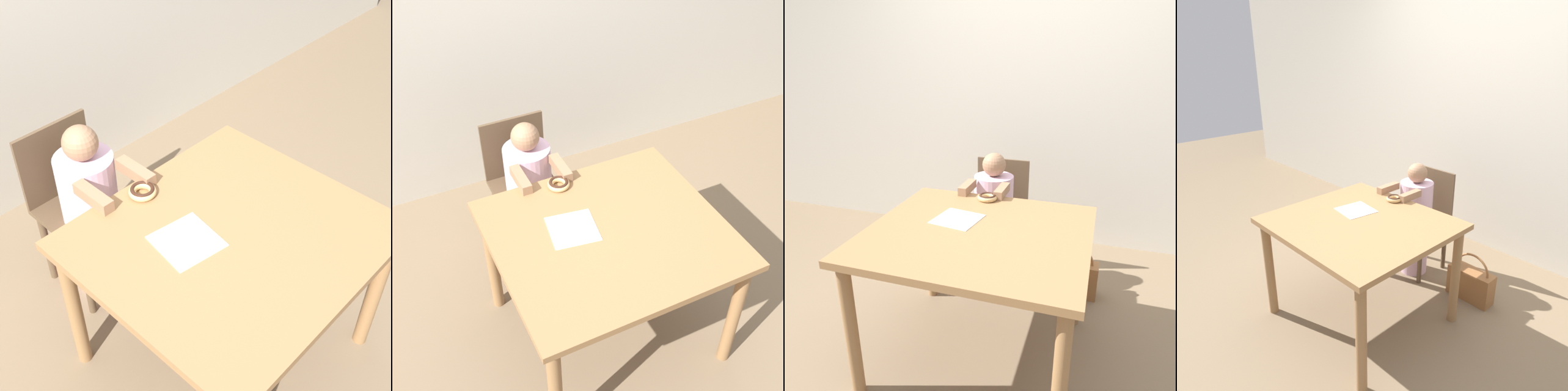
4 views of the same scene
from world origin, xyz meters
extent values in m
plane|color=#7A664C|center=(0.00, 0.00, 0.00)|extent=(12.00, 12.00, 0.00)
cube|color=beige|center=(0.00, 1.52, 1.25)|extent=(8.00, 0.05, 2.50)
cube|color=olive|center=(0.00, 0.00, 0.71)|extent=(1.04, 0.95, 0.03)
cylinder|color=olive|center=(-0.46, -0.41, 0.35)|extent=(0.06, 0.06, 0.69)
cylinder|color=olive|center=(0.46, -0.41, 0.35)|extent=(0.06, 0.06, 0.69)
cylinder|color=olive|center=(-0.46, 0.41, 0.35)|extent=(0.06, 0.06, 0.69)
cylinder|color=olive|center=(0.46, 0.41, 0.35)|extent=(0.06, 0.06, 0.69)
cube|color=brown|center=(-0.13, 0.75, 0.44)|extent=(0.37, 0.38, 0.03)
cube|color=brown|center=(-0.13, 0.93, 0.64)|extent=(0.37, 0.02, 0.37)
cylinder|color=brown|center=(-0.28, 0.59, 0.22)|extent=(0.04, 0.04, 0.43)
cylinder|color=brown|center=(0.02, 0.59, 0.22)|extent=(0.04, 0.04, 0.43)
cylinder|color=brown|center=(-0.28, 0.90, 0.22)|extent=(0.04, 0.04, 0.43)
cylinder|color=brown|center=(0.02, 0.90, 0.22)|extent=(0.04, 0.04, 0.43)
cylinder|color=silver|center=(-0.13, 0.70, 0.23)|extent=(0.22, 0.22, 0.46)
cylinder|color=silver|center=(-0.13, 0.70, 0.61)|extent=(0.25, 0.25, 0.32)
sphere|color=#997051|center=(-0.13, 0.70, 0.85)|extent=(0.15, 0.15, 0.15)
cube|color=#997051|center=(-0.24, 0.50, 0.75)|extent=(0.05, 0.19, 0.05)
cube|color=#997051|center=(-0.02, 0.50, 0.75)|extent=(0.05, 0.19, 0.05)
torus|color=#DBB270|center=(-0.08, 0.39, 0.74)|extent=(0.11, 0.11, 0.03)
torus|color=#381E14|center=(-0.08, 0.39, 0.75)|extent=(0.10, 0.10, 0.02)
cube|color=white|center=(-0.14, 0.09, 0.73)|extent=(0.24, 0.24, 0.00)
cube|color=brown|center=(0.41, 0.71, 0.12)|extent=(0.33, 0.12, 0.23)
torus|color=brown|center=(0.41, 0.71, 0.23)|extent=(0.27, 0.02, 0.27)
camera|label=1|loc=(-1.10, -0.87, 2.12)|focal=50.00mm
camera|label=2|loc=(-0.85, -1.53, 2.45)|focal=50.00mm
camera|label=3|loc=(0.52, -1.54, 1.50)|focal=35.00mm
camera|label=4|loc=(1.60, -1.43, 1.76)|focal=35.00mm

